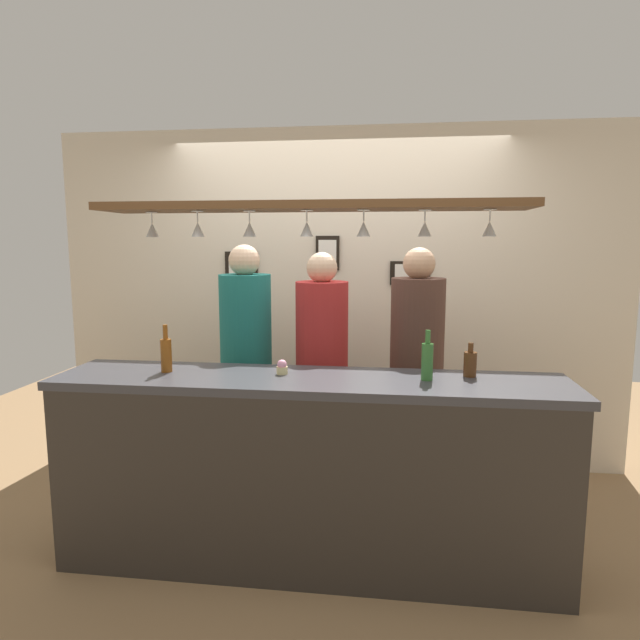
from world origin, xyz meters
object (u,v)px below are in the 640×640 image
(person_middle_red_shirt, at_px, (322,355))
(cupcake, at_px, (282,367))
(bottle_beer_brown_stubby, at_px, (470,363))
(person_right_brown_shirt, at_px, (417,354))
(person_left_teal_shirt, at_px, (246,348))
(picture_frame_caricature, at_px, (242,273))
(picture_frame_lower_pair, at_px, (410,273))
(bottle_beer_green_import, at_px, (427,360))
(picture_frame_crest, at_px, (328,253))
(bottle_beer_amber_tall, at_px, (166,354))

(person_middle_red_shirt, distance_m, cupcake, 0.66)
(person_middle_red_shirt, bearing_deg, bottle_beer_brown_stubby, -33.53)
(person_middle_red_shirt, height_order, person_right_brown_shirt, person_right_brown_shirt)
(person_middle_red_shirt, xyz_separation_m, cupcake, (-0.13, -0.64, 0.06))
(person_left_teal_shirt, relative_size, picture_frame_caricature, 5.08)
(picture_frame_caricature, bearing_deg, picture_frame_lower_pair, 0.00)
(cupcake, bearing_deg, bottle_beer_green_import, -2.38)
(person_middle_red_shirt, height_order, bottle_beer_brown_stubby, person_middle_red_shirt)
(bottle_beer_green_import, relative_size, picture_frame_crest, 1.00)
(cupcake, bearing_deg, person_middle_red_shirt, 78.24)
(bottle_beer_amber_tall, bearing_deg, picture_frame_caricature, 88.16)
(picture_frame_caricature, bearing_deg, cupcake, -66.37)
(person_left_teal_shirt, distance_m, bottle_beer_brown_stubby, 1.48)
(bottle_beer_green_import, distance_m, picture_frame_caricature, 1.97)
(bottle_beer_brown_stubby, xyz_separation_m, picture_frame_crest, (-0.90, 1.28, 0.55))
(person_right_brown_shirt, bearing_deg, cupcake, -139.12)
(cupcake, xyz_separation_m, picture_frame_lower_pair, (0.71, 1.35, 0.44))
(bottle_beer_amber_tall, height_order, picture_frame_lower_pair, picture_frame_lower_pair)
(bottle_beer_brown_stubby, height_order, cupcake, bottle_beer_brown_stubby)
(person_left_teal_shirt, bearing_deg, person_right_brown_shirt, -0.00)
(bottle_beer_amber_tall, relative_size, bottle_beer_green_import, 1.00)
(person_middle_red_shirt, xyz_separation_m, person_right_brown_shirt, (0.61, 0.00, 0.02))
(person_right_brown_shirt, relative_size, picture_frame_caricature, 5.03)
(cupcake, bearing_deg, picture_frame_lower_pair, 62.14)
(picture_frame_caricature, height_order, picture_frame_lower_pair, picture_frame_caricature)
(person_right_brown_shirt, bearing_deg, bottle_beer_brown_stubby, -66.42)
(picture_frame_caricature, bearing_deg, bottle_beer_green_import, -45.62)
(bottle_beer_amber_tall, bearing_deg, picture_frame_crest, 62.36)
(person_middle_red_shirt, xyz_separation_m, bottle_beer_green_import, (0.63, -0.68, 0.13))
(person_middle_red_shirt, bearing_deg, picture_frame_lower_pair, 50.64)
(picture_frame_lower_pair, bearing_deg, bottle_beer_brown_stubby, -77.72)
(person_middle_red_shirt, bearing_deg, picture_frame_caricature, 135.71)
(bottle_beer_green_import, xyz_separation_m, picture_frame_lower_pair, (-0.05, 1.38, 0.37))
(person_right_brown_shirt, relative_size, bottle_beer_amber_tall, 6.57)
(person_right_brown_shirt, xyz_separation_m, bottle_beer_amber_tall, (-1.38, -0.67, 0.11))
(person_right_brown_shirt, relative_size, picture_frame_lower_pair, 5.70)
(person_middle_red_shirt, xyz_separation_m, bottle_beer_brown_stubby, (0.86, -0.57, 0.10))
(person_left_teal_shirt, xyz_separation_m, bottle_beer_green_import, (1.14, -0.68, 0.10))
(person_left_teal_shirt, xyz_separation_m, picture_frame_crest, (0.46, 0.71, 0.62))
(person_right_brown_shirt, height_order, picture_frame_crest, picture_frame_crest)
(bottle_beer_amber_tall, height_order, cupcake, bottle_beer_amber_tall)
(person_right_brown_shirt, relative_size, bottle_beer_green_import, 6.57)
(bottle_beer_green_import, bearing_deg, bottle_beer_amber_tall, 179.94)
(person_right_brown_shirt, bearing_deg, bottle_beer_amber_tall, -153.96)
(bottle_beer_amber_tall, distance_m, picture_frame_caricature, 1.43)
(bottle_beer_amber_tall, bearing_deg, bottle_beer_green_import, -0.06)
(bottle_beer_brown_stubby, height_order, picture_frame_crest, picture_frame_crest)
(bottle_beer_green_import, bearing_deg, person_middle_red_shirt, 132.92)
(bottle_beer_green_import, relative_size, cupcake, 3.33)
(bottle_beer_brown_stubby, bearing_deg, person_left_teal_shirt, 157.39)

